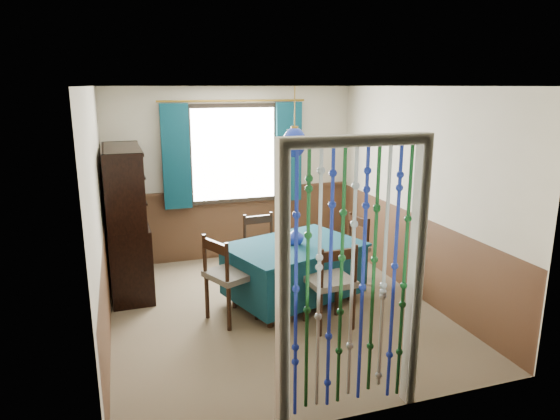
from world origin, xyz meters
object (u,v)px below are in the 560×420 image
object	(u,v)px
vase_sideboard	(130,207)
chair_left	(229,276)
sideboard	(128,241)
vase_table	(295,236)
chair_right	(349,248)
dining_table	(294,268)
pendant_lamp	(294,142)
chair_near	(331,283)
chair_far	(262,248)
bowl_shelf	(130,196)

from	to	relation	value
vase_sideboard	chair_left	bearing A→B (deg)	-59.00
sideboard	vase_table	distance (m)	2.14
chair_right	sideboard	size ratio (longest dim) A/B	0.49
dining_table	sideboard	bearing A→B (deg)	131.83
pendant_lamp	vase_table	world-z (taller)	pendant_lamp
dining_table	vase_sideboard	world-z (taller)	vase_sideboard
chair_right	chair_near	bearing A→B (deg)	132.15
chair_near	chair_left	distance (m)	1.10
sideboard	vase_sideboard	distance (m)	0.48
chair_near	vase_table	world-z (taller)	chair_near
sideboard	vase_table	size ratio (longest dim) A/B	9.42
chair_near	chair_left	size ratio (longest dim) A/B	0.97
vase_table	vase_sideboard	size ratio (longest dim) A/B	1.14
chair_near	chair_far	xyz separation A→B (m)	(-0.35, 1.39, -0.02)
bowl_shelf	vase_sideboard	bearing A→B (deg)	90.00
chair_far	bowl_shelf	size ratio (longest dim) A/B	4.30
sideboard	chair_far	bearing A→B (deg)	-13.82
pendant_lamp	bowl_shelf	xyz separation A→B (m)	(-1.77, 0.78, -0.65)
dining_table	sideboard	size ratio (longest dim) A/B	0.98
pendant_lamp	vase_sideboard	bearing A→B (deg)	142.52
chair_left	vase_sideboard	xyz separation A→B (m)	(-0.95, 1.58, 0.47)
sideboard	chair_near	bearing A→B (deg)	-42.53
sideboard	bowl_shelf	world-z (taller)	sideboard
bowl_shelf	vase_sideboard	xyz separation A→B (m)	(0.00, 0.57, -0.27)
chair_near	pendant_lamp	world-z (taller)	pendant_lamp
chair_near	bowl_shelf	size ratio (longest dim) A/B	4.50
chair_left	bowl_shelf	xyz separation A→B (m)	(-0.95, 1.00, 0.74)
dining_table	pendant_lamp	distance (m)	1.48
chair_left	vase_sideboard	distance (m)	1.90
pendant_lamp	vase_sideboard	world-z (taller)	pendant_lamp
pendant_lamp	chair_far	bearing A→B (deg)	105.35
sideboard	pendant_lamp	size ratio (longest dim) A/B	2.35
vase_table	dining_table	bearing A→B (deg)	133.49
sideboard	pendant_lamp	distance (m)	2.47
vase_sideboard	vase_table	bearing A→B (deg)	-37.55
bowl_shelf	sideboard	bearing A→B (deg)	102.65
sideboard	vase_sideboard	bearing A→B (deg)	77.73
chair_near	pendant_lamp	xyz separation A→B (m)	(-0.16, 0.71, 1.40)
dining_table	vase_table	bearing A→B (deg)	-64.76
chair_far	chair_right	distance (m)	1.12
chair_left	vase_sideboard	bearing A→B (deg)	-173.86
dining_table	chair_left	xyz separation A→B (m)	(-0.82, -0.22, 0.09)
chair_right	sideboard	xyz separation A→B (m)	(-2.71, 0.70, 0.15)
dining_table	chair_far	distance (m)	0.71
chair_far	chair_left	bearing A→B (deg)	50.72
chair_far	vase_sideboard	bearing A→B (deg)	-27.25
chair_right	vase_table	size ratio (longest dim) A/B	4.66
chair_near	vase_sideboard	size ratio (longest dim) A/B	5.63
chair_right	vase_table	world-z (taller)	vase_table
chair_left	vase_table	world-z (taller)	chair_left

